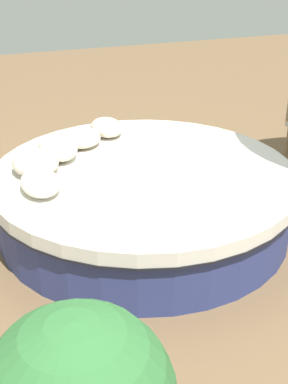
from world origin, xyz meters
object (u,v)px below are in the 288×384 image
at_px(throw_pillow_0, 107,127).
at_px(throw_pillow_1, 80,137).
at_px(throw_pillow_2, 58,147).
at_px(throw_pillow_3, 35,163).
at_px(throw_pillow_4, 40,183).
at_px(round_bed, 144,197).

relative_size(throw_pillow_0, throw_pillow_1, 0.95).
bearing_deg(throw_pillow_2, throw_pillow_3, -43.31).
height_order(throw_pillow_0, throw_pillow_1, throw_pillow_0).
height_order(throw_pillow_0, throw_pillow_2, throw_pillow_2).
height_order(throw_pillow_0, throw_pillow_4, throw_pillow_0).
bearing_deg(throw_pillow_3, throw_pillow_4, -4.11).
bearing_deg(throw_pillow_3, round_bed, 73.51).
relative_size(round_bed, throw_pillow_1, 5.85).
distance_m(throw_pillow_0, throw_pillow_1, 0.37).
relative_size(throw_pillow_2, throw_pillow_3, 1.14).
relative_size(throw_pillow_1, throw_pillow_3, 0.96).
relative_size(round_bed, throw_pillow_4, 5.54).
bearing_deg(throw_pillow_4, throw_pillow_2, 156.46).
bearing_deg(throw_pillow_0, round_bed, 3.42).
height_order(throw_pillow_2, throw_pillow_3, throw_pillow_2).
height_order(round_bed, throw_pillow_3, throw_pillow_3).
relative_size(throw_pillow_0, throw_pillow_3, 0.91).
height_order(round_bed, throw_pillow_2, throw_pillow_2).
distance_m(round_bed, throw_pillow_4, 0.99).
relative_size(throw_pillow_0, throw_pillow_4, 0.90).
bearing_deg(throw_pillow_1, throw_pillow_3, -46.43).
xyz_separation_m(throw_pillow_3, throw_pillow_4, (0.37, -0.03, -0.01)).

